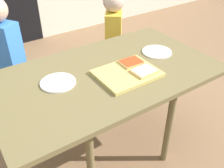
{
  "coord_description": "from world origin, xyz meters",
  "views": [
    {
      "loc": [
        -0.72,
        -1.14,
        1.54
      ],
      "look_at": [
        0.04,
        0.0,
        0.6
      ],
      "focal_mm": 41.14,
      "sensor_mm": 36.0,
      "label": 1
    }
  ],
  "objects_px": {
    "pizza_slice_far_right": "(131,62)",
    "cutting_board": "(127,73)",
    "dining_table": "(106,81)",
    "child_left": "(7,58)",
    "plate_white_left": "(58,82)",
    "pizza_slice_near_right": "(144,71)",
    "plate_white_right": "(157,52)",
    "child_right": "(114,36)"
  },
  "relations": [
    {
      "from": "cutting_board",
      "to": "child_right",
      "type": "height_order",
      "value": "child_right"
    },
    {
      "from": "pizza_slice_near_right",
      "to": "child_right",
      "type": "height_order",
      "value": "child_right"
    },
    {
      "from": "plate_white_right",
      "to": "child_right",
      "type": "height_order",
      "value": "child_right"
    },
    {
      "from": "dining_table",
      "to": "cutting_board",
      "type": "xyz_separation_m",
      "value": [
        0.09,
        -0.1,
        0.08
      ]
    },
    {
      "from": "cutting_board",
      "to": "plate_white_right",
      "type": "bearing_deg",
      "value": 18.88
    },
    {
      "from": "plate_white_right",
      "to": "child_left",
      "type": "bearing_deg",
      "value": 142.44
    },
    {
      "from": "plate_white_left",
      "to": "pizza_slice_near_right",
      "type": "bearing_deg",
      "value": -24.1
    },
    {
      "from": "dining_table",
      "to": "child_left",
      "type": "distance_m",
      "value": 0.82
    },
    {
      "from": "pizza_slice_near_right",
      "to": "pizza_slice_far_right",
      "type": "bearing_deg",
      "value": 88.57
    },
    {
      "from": "cutting_board",
      "to": "plate_white_right",
      "type": "relative_size",
      "value": 1.78
    },
    {
      "from": "dining_table",
      "to": "pizza_slice_near_right",
      "type": "relative_size",
      "value": 9.67
    },
    {
      "from": "pizza_slice_far_right",
      "to": "cutting_board",
      "type": "bearing_deg",
      "value": -140.67
    },
    {
      "from": "child_left",
      "to": "plate_white_right",
      "type": "bearing_deg",
      "value": -37.56
    },
    {
      "from": "plate_white_right",
      "to": "child_left",
      "type": "distance_m",
      "value": 1.1
    },
    {
      "from": "pizza_slice_far_right",
      "to": "plate_white_left",
      "type": "bearing_deg",
      "value": 170.28
    },
    {
      "from": "dining_table",
      "to": "plate_white_left",
      "type": "relative_size",
      "value": 6.86
    },
    {
      "from": "pizza_slice_near_right",
      "to": "plate_white_left",
      "type": "distance_m",
      "value": 0.51
    },
    {
      "from": "pizza_slice_near_right",
      "to": "plate_white_right",
      "type": "relative_size",
      "value": 0.71
    },
    {
      "from": "child_right",
      "to": "cutting_board",
      "type": "bearing_deg",
      "value": -118.86
    },
    {
      "from": "pizza_slice_near_right",
      "to": "plate_white_left",
      "type": "bearing_deg",
      "value": 155.9
    },
    {
      "from": "pizza_slice_near_right",
      "to": "cutting_board",
      "type": "bearing_deg",
      "value": 144.63
    },
    {
      "from": "pizza_slice_far_right",
      "to": "pizza_slice_near_right",
      "type": "bearing_deg",
      "value": -91.43
    },
    {
      "from": "pizza_slice_near_right",
      "to": "child_left",
      "type": "xyz_separation_m",
      "value": [
        -0.6,
        0.85,
        -0.11
      ]
    },
    {
      "from": "dining_table",
      "to": "pizza_slice_far_right",
      "type": "bearing_deg",
      "value": -9.16
    },
    {
      "from": "dining_table",
      "to": "plate_white_right",
      "type": "height_order",
      "value": "plate_white_right"
    },
    {
      "from": "plate_white_left",
      "to": "child_left",
      "type": "bearing_deg",
      "value": 102.12
    },
    {
      "from": "child_right",
      "to": "pizza_slice_near_right",
      "type": "bearing_deg",
      "value": -112.5
    },
    {
      "from": "pizza_slice_far_right",
      "to": "pizza_slice_near_right",
      "type": "distance_m",
      "value": 0.13
    },
    {
      "from": "dining_table",
      "to": "cutting_board",
      "type": "bearing_deg",
      "value": -47.93
    },
    {
      "from": "pizza_slice_near_right",
      "to": "plate_white_right",
      "type": "height_order",
      "value": "pizza_slice_near_right"
    },
    {
      "from": "cutting_board",
      "to": "pizza_slice_near_right",
      "type": "bearing_deg",
      "value": -35.37
    },
    {
      "from": "dining_table",
      "to": "plate_white_left",
      "type": "xyz_separation_m",
      "value": [
        -0.3,
        0.05,
        0.07
      ]
    },
    {
      "from": "plate_white_left",
      "to": "child_right",
      "type": "height_order",
      "value": "child_right"
    },
    {
      "from": "dining_table",
      "to": "plate_white_right",
      "type": "relative_size",
      "value": 6.86
    },
    {
      "from": "pizza_slice_far_right",
      "to": "child_right",
      "type": "relative_size",
      "value": 0.15
    },
    {
      "from": "pizza_slice_far_right",
      "to": "plate_white_left",
      "type": "xyz_separation_m",
      "value": [
        -0.47,
        0.08,
        -0.02
      ]
    },
    {
      "from": "pizza_slice_near_right",
      "to": "child_right",
      "type": "bearing_deg",
      "value": 67.5
    },
    {
      "from": "dining_table",
      "to": "child_left",
      "type": "relative_size",
      "value": 1.31
    },
    {
      "from": "cutting_board",
      "to": "pizza_slice_far_right",
      "type": "distance_m",
      "value": 0.11
    },
    {
      "from": "cutting_board",
      "to": "plate_white_left",
      "type": "bearing_deg",
      "value": 158.63
    },
    {
      "from": "dining_table",
      "to": "pizza_slice_near_right",
      "type": "height_order",
      "value": "pizza_slice_near_right"
    },
    {
      "from": "plate_white_left",
      "to": "plate_white_right",
      "type": "distance_m",
      "value": 0.74
    }
  ]
}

